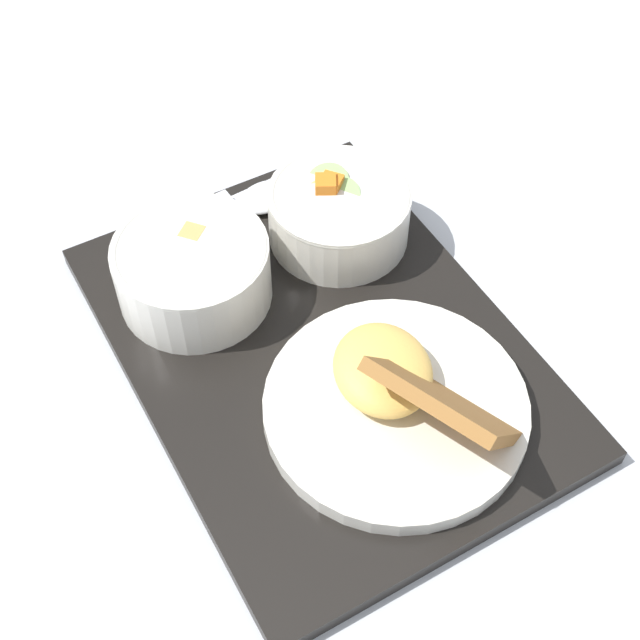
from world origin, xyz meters
TOP-DOWN VIEW (x-y plane):
  - ground_plane at (0.00, 0.00)m, footprint 4.00×4.00m
  - serving_tray at (0.00, 0.00)m, footprint 0.44×0.35m
  - bowl_salad at (-0.11, 0.06)m, footprint 0.12×0.12m
  - bowl_soup at (-0.09, -0.08)m, footprint 0.13×0.13m
  - plate_main at (0.08, 0.03)m, footprint 0.20×0.20m
  - knife at (-0.17, -0.04)m, footprint 0.05×0.18m
  - spoon at (-0.16, -0.01)m, footprint 0.06×0.17m

SIDE VIEW (x-z plane):
  - ground_plane at x=0.00m, z-range 0.00..0.00m
  - serving_tray at x=0.00m, z-range 0.00..0.02m
  - knife at x=-0.17m, z-range 0.01..0.03m
  - spoon at x=-0.16m, z-range 0.02..0.03m
  - plate_main at x=0.08m, z-range -0.01..0.08m
  - bowl_salad at x=-0.11m, z-range 0.01..0.08m
  - bowl_soup at x=-0.09m, z-range 0.02..0.08m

